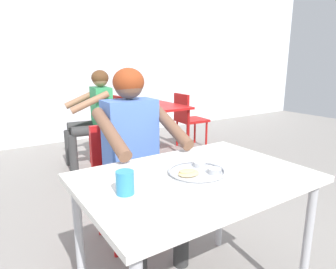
{
  "coord_description": "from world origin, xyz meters",
  "views": [
    {
      "loc": [
        -0.92,
        -1.0,
        1.28
      ],
      "look_at": [
        -0.06,
        0.3,
        0.9
      ],
      "focal_mm": 31.7,
      "sensor_mm": 36.0,
      "label": 1
    }
  ],
  "objects_px": {
    "diner_foreground": "(136,146)",
    "patron_background": "(94,110)",
    "chair_foreground": "(124,171)",
    "chair_red_left": "(114,126)",
    "table_background_red": "(151,111)",
    "table_foreground": "(195,191)",
    "drinking_cup": "(125,182)",
    "thali_tray": "(197,171)",
    "chair_red_right": "(188,117)"
  },
  "relations": [
    {
      "from": "diner_foreground",
      "to": "patron_background",
      "type": "height_order",
      "value": "diner_foreground"
    },
    {
      "from": "chair_foreground",
      "to": "chair_red_left",
      "type": "distance_m",
      "value": 1.69
    },
    {
      "from": "table_background_red",
      "to": "table_foreground",
      "type": "bearing_deg",
      "value": -115.56
    },
    {
      "from": "drinking_cup",
      "to": "thali_tray",
      "type": "bearing_deg",
      "value": 2.47
    },
    {
      "from": "table_foreground",
      "to": "drinking_cup",
      "type": "height_order",
      "value": "drinking_cup"
    },
    {
      "from": "chair_foreground",
      "to": "thali_tray",
      "type": "bearing_deg",
      "value": -88.31
    },
    {
      "from": "drinking_cup",
      "to": "chair_red_right",
      "type": "relative_size",
      "value": 0.12
    },
    {
      "from": "drinking_cup",
      "to": "chair_foreground",
      "type": "relative_size",
      "value": 0.12
    },
    {
      "from": "drinking_cup",
      "to": "patron_background",
      "type": "height_order",
      "value": "patron_background"
    },
    {
      "from": "table_foreground",
      "to": "chair_red_left",
      "type": "distance_m",
      "value": 2.48
    },
    {
      "from": "thali_tray",
      "to": "chair_red_right",
      "type": "bearing_deg",
      "value": 53.76
    },
    {
      "from": "thali_tray",
      "to": "diner_foreground",
      "type": "bearing_deg",
      "value": 92.78
    },
    {
      "from": "table_foreground",
      "to": "diner_foreground",
      "type": "xyz_separation_m",
      "value": [
        -0.0,
        0.61,
        0.08
      ]
    },
    {
      "from": "table_foreground",
      "to": "chair_foreground",
      "type": "bearing_deg",
      "value": 89.9
    },
    {
      "from": "diner_foreground",
      "to": "table_background_red",
      "type": "height_order",
      "value": "diner_foreground"
    },
    {
      "from": "table_background_red",
      "to": "chair_red_right",
      "type": "height_order",
      "value": "chair_red_right"
    },
    {
      "from": "chair_red_right",
      "to": "patron_background",
      "type": "distance_m",
      "value": 1.46
    },
    {
      "from": "drinking_cup",
      "to": "chair_red_right",
      "type": "bearing_deg",
      "value": 48.31
    },
    {
      "from": "chair_foreground",
      "to": "chair_red_right",
      "type": "relative_size",
      "value": 1.02
    },
    {
      "from": "chair_foreground",
      "to": "diner_foreground",
      "type": "bearing_deg",
      "value": -91.31
    },
    {
      "from": "thali_tray",
      "to": "drinking_cup",
      "type": "bearing_deg",
      "value": -177.53
    },
    {
      "from": "chair_foreground",
      "to": "chair_red_left",
      "type": "height_order",
      "value": "chair_red_left"
    },
    {
      "from": "diner_foreground",
      "to": "thali_tray",
      "type": "bearing_deg",
      "value": -87.22
    },
    {
      "from": "table_background_red",
      "to": "chair_red_right",
      "type": "bearing_deg",
      "value": 1.57
    },
    {
      "from": "diner_foreground",
      "to": "chair_red_left",
      "type": "distance_m",
      "value": 1.91
    },
    {
      "from": "chair_red_left",
      "to": "patron_background",
      "type": "xyz_separation_m",
      "value": [
        -0.24,
        0.03,
        0.22
      ]
    },
    {
      "from": "thali_tray",
      "to": "chair_red_right",
      "type": "height_order",
      "value": "chair_red_right"
    },
    {
      "from": "table_foreground",
      "to": "diner_foreground",
      "type": "height_order",
      "value": "diner_foreground"
    },
    {
      "from": "table_foreground",
      "to": "patron_background",
      "type": "relative_size",
      "value": 0.93
    },
    {
      "from": "table_background_red",
      "to": "chair_red_left",
      "type": "bearing_deg",
      "value": -177.81
    },
    {
      "from": "drinking_cup",
      "to": "table_background_red",
      "type": "bearing_deg",
      "value": 57.74
    },
    {
      "from": "chair_red_right",
      "to": "patron_background",
      "type": "bearing_deg",
      "value": -179.72
    },
    {
      "from": "table_foreground",
      "to": "table_background_red",
      "type": "height_order",
      "value": "table_foreground"
    },
    {
      "from": "chair_red_left",
      "to": "chair_foreground",
      "type": "bearing_deg",
      "value": -110.81
    },
    {
      "from": "thali_tray",
      "to": "table_foreground",
      "type": "bearing_deg",
      "value": -153.36
    },
    {
      "from": "thali_tray",
      "to": "diner_foreground",
      "type": "height_order",
      "value": "diner_foreground"
    },
    {
      "from": "diner_foreground",
      "to": "table_foreground",
      "type": "bearing_deg",
      "value": -89.67
    },
    {
      "from": "thali_tray",
      "to": "chair_foreground",
      "type": "bearing_deg",
      "value": 91.69
    },
    {
      "from": "chair_foreground",
      "to": "chair_red_right",
      "type": "xyz_separation_m",
      "value": [
        1.8,
        1.62,
        -0.03
      ]
    },
    {
      "from": "patron_background",
      "to": "table_foreground",
      "type": "bearing_deg",
      "value": -98.54
    },
    {
      "from": "diner_foreground",
      "to": "patron_background",
      "type": "xyz_separation_m",
      "value": [
        0.37,
        1.82,
        -0.04
      ]
    },
    {
      "from": "chair_red_left",
      "to": "table_foreground",
      "type": "bearing_deg",
      "value": -104.05
    },
    {
      "from": "table_background_red",
      "to": "chair_red_left",
      "type": "distance_m",
      "value": 0.57
    },
    {
      "from": "diner_foreground",
      "to": "patron_background",
      "type": "relative_size",
      "value": 1.05
    },
    {
      "from": "thali_tray",
      "to": "drinking_cup",
      "type": "xyz_separation_m",
      "value": [
        -0.4,
        -0.02,
        0.04
      ]
    },
    {
      "from": "table_background_red",
      "to": "chair_red_right",
      "type": "relative_size",
      "value": 1.13
    },
    {
      "from": "thali_tray",
      "to": "chair_red_right",
      "type": "relative_size",
      "value": 0.35
    },
    {
      "from": "drinking_cup",
      "to": "table_background_red",
      "type": "xyz_separation_m",
      "value": [
        1.53,
        2.43,
        -0.18
      ]
    },
    {
      "from": "thali_tray",
      "to": "chair_red_left",
      "type": "xyz_separation_m",
      "value": [
        0.58,
        2.39,
        -0.27
      ]
    },
    {
      "from": "chair_foreground",
      "to": "table_background_red",
      "type": "xyz_separation_m",
      "value": [
        1.16,
        1.6,
        0.12
      ]
    }
  ]
}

